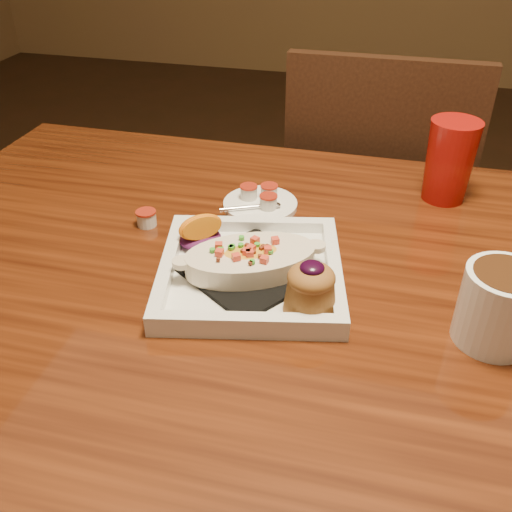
% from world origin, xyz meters
% --- Properties ---
extents(table, '(1.50, 0.90, 0.75)m').
position_xyz_m(table, '(0.00, 0.00, 0.65)').
color(table, '#682B0E').
rests_on(table, floor).
extents(chair_far, '(0.42, 0.42, 0.93)m').
position_xyz_m(chair_far, '(-0.00, 0.63, 0.51)').
color(chair_far, black).
rests_on(chair_far, floor).
extents(plate, '(0.30, 0.30, 0.08)m').
position_xyz_m(plate, '(-0.13, -0.02, 0.78)').
color(plate, white).
rests_on(plate, table).
extents(coffee_mug, '(0.13, 0.09, 0.10)m').
position_xyz_m(coffee_mug, '(0.18, -0.05, 0.80)').
color(coffee_mug, white).
rests_on(coffee_mug, table).
extents(saucer, '(0.13, 0.13, 0.09)m').
position_xyz_m(saucer, '(-0.18, 0.19, 0.76)').
color(saucer, white).
rests_on(saucer, table).
extents(creamer_loose, '(0.03, 0.03, 0.03)m').
position_xyz_m(creamer_loose, '(-0.34, 0.09, 0.76)').
color(creamer_loose, silver).
rests_on(creamer_loose, table).
extents(red_tumbler, '(0.08, 0.08, 0.14)m').
position_xyz_m(red_tumbler, '(0.12, 0.30, 0.82)').
color(red_tumbler, '#A3100B').
rests_on(red_tumbler, table).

